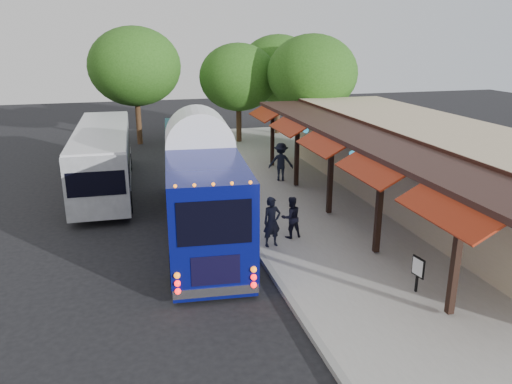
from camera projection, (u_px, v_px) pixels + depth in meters
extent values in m
plane|color=black|center=(268.00, 271.00, 15.86)|extent=(90.00, 90.00, 0.00)
cube|color=#9E9B93|center=(356.00, 213.00, 20.76)|extent=(10.00, 40.00, 0.15)
cube|color=gray|center=(240.00, 224.00, 19.54)|extent=(0.20, 40.00, 0.16)
cube|color=tan|center=(434.00, 168.00, 21.11)|extent=(5.00, 20.00, 3.60)
cube|color=black|center=(383.00, 136.00, 20.03)|extent=(0.06, 20.00, 0.60)
cube|color=#331E19|center=(358.00, 134.00, 19.74)|extent=(2.60, 20.00, 0.18)
cube|color=black|center=(456.00, 258.00, 12.57)|extent=(0.18, 0.18, 3.16)
cube|color=maroon|center=(448.00, 209.00, 12.06)|extent=(1.00, 3.20, 0.57)
cube|color=black|center=(379.00, 207.00, 16.26)|extent=(0.18, 0.18, 3.16)
cube|color=maroon|center=(370.00, 168.00, 15.74)|extent=(1.00, 3.20, 0.57)
cube|color=black|center=(330.00, 175.00, 19.94)|extent=(0.18, 0.18, 3.16)
cube|color=maroon|center=(322.00, 143.00, 19.43)|extent=(1.00, 3.20, 0.57)
cube|color=black|center=(297.00, 153.00, 23.62)|extent=(0.18, 0.18, 3.16)
cube|color=maroon|center=(289.00, 126.00, 23.11)|extent=(1.00, 3.20, 0.57)
cube|color=black|center=(272.00, 137.00, 27.30)|extent=(0.18, 0.18, 3.16)
cube|color=maroon|center=(265.00, 113.00, 26.79)|extent=(1.00, 3.20, 0.57)
sphere|color=teal|center=(429.00, 193.00, 14.19)|extent=(0.26, 0.26, 0.26)
sphere|color=teal|center=(352.00, 154.00, 18.80)|extent=(0.26, 0.26, 0.26)
sphere|color=teal|center=(306.00, 130.00, 23.40)|extent=(0.26, 0.26, 0.26)
cube|color=#080E64|center=(200.00, 181.00, 18.67)|extent=(3.44, 11.63, 3.01)
cube|color=#080E64|center=(202.00, 222.00, 19.17)|extent=(3.38, 11.51, 0.33)
ellipsoid|color=white|center=(199.00, 142.00, 18.23)|extent=(3.42, 11.40, 0.54)
cube|color=black|center=(233.00, 221.00, 13.24)|extent=(1.99, 0.21, 1.24)
cube|color=silver|center=(234.00, 289.00, 13.91)|extent=(2.39, 0.38, 0.27)
sphere|color=#FF0C0C|center=(197.00, 287.00, 13.50)|extent=(0.17, 0.17, 0.17)
sphere|color=#FF0C0C|center=(271.00, 278.00, 14.02)|extent=(0.17, 0.17, 0.17)
cylinder|color=black|center=(188.00, 270.00, 14.82)|extent=(0.37, 1.01, 0.99)
cylinder|color=black|center=(259.00, 261.00, 15.37)|extent=(0.37, 1.01, 0.99)
cylinder|color=black|center=(164.00, 192.00, 22.21)|extent=(0.37, 1.01, 0.99)
cylinder|color=black|center=(213.00, 188.00, 22.76)|extent=(0.37, 1.01, 0.99)
cube|color=gray|center=(104.00, 156.00, 23.90)|extent=(2.67, 11.06, 2.54)
cube|color=black|center=(77.00, 153.00, 23.53)|extent=(0.27, 9.35, 0.96)
cube|color=black|center=(129.00, 151.00, 24.13)|extent=(0.27, 9.35, 0.96)
cube|color=silver|center=(101.00, 129.00, 23.50)|extent=(2.62, 10.84, 0.10)
cylinder|color=black|center=(76.00, 206.00, 20.42)|extent=(0.29, 0.93, 0.92)
cylinder|color=black|center=(131.00, 202.00, 20.97)|extent=(0.29, 0.93, 0.92)
cylinder|color=black|center=(86.00, 164.00, 27.01)|extent=(0.29, 0.93, 0.92)
cylinder|color=black|center=(128.00, 162.00, 27.55)|extent=(0.29, 0.93, 0.92)
imported|color=black|center=(272.00, 222.00, 17.12)|extent=(0.70, 0.52, 1.77)
imported|color=black|center=(291.00, 217.00, 17.89)|extent=(0.81, 0.67, 1.53)
imported|color=black|center=(231.00, 172.00, 23.67)|extent=(0.95, 0.42, 1.61)
imported|color=black|center=(281.00, 162.00, 24.90)|extent=(1.39, 1.05, 1.91)
cube|color=black|center=(417.00, 275.00, 14.12)|extent=(0.07, 0.07, 1.06)
cube|color=black|center=(418.00, 267.00, 14.04)|extent=(0.11, 0.48, 0.58)
cube|color=white|center=(417.00, 267.00, 14.04)|extent=(0.07, 0.40, 0.48)
cylinder|color=#382314|center=(239.00, 121.00, 34.04)|extent=(0.36, 0.36, 3.03)
ellipsoid|color=#204C13|center=(238.00, 77.00, 33.14)|extent=(5.23, 5.23, 4.45)
cylinder|color=#382314|center=(277.00, 113.00, 36.92)|extent=(0.36, 0.36, 3.27)
ellipsoid|color=#204C13|center=(278.00, 69.00, 35.95)|extent=(5.65, 5.65, 4.80)
cylinder|color=#382314|center=(311.00, 124.00, 32.21)|extent=(0.36, 0.36, 3.29)
ellipsoid|color=#204C13|center=(312.00, 73.00, 31.24)|extent=(5.68, 5.68, 4.83)
cylinder|color=#382314|center=(138.00, 118.00, 33.78)|extent=(0.36, 0.36, 3.51)
ellipsoid|color=#204C13|center=(135.00, 66.00, 32.75)|extent=(6.06, 6.06, 5.15)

